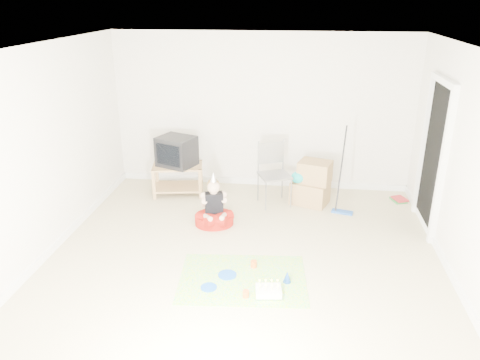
# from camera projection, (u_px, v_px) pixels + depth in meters

# --- Properties ---
(ground) EXTENTS (5.00, 5.00, 0.00)m
(ground) POSITION_uv_depth(u_px,v_px,m) (244.00, 257.00, 5.98)
(ground) COLOR beige
(ground) RESTS_ON ground
(doorway_recess) EXTENTS (0.02, 0.90, 2.05)m
(doorway_recess) POSITION_uv_depth(u_px,v_px,m) (434.00, 159.00, 6.41)
(doorway_recess) COLOR black
(doorway_recess) RESTS_ON ground
(tv_stand) EXTENTS (0.89, 0.64, 0.51)m
(tv_stand) POSITION_uv_depth(u_px,v_px,m) (178.00, 177.00, 7.79)
(tv_stand) COLOR #AB814D
(tv_stand) RESTS_ON ground
(crt_tv) EXTENTS (0.70, 0.64, 0.48)m
(crt_tv) POSITION_uv_depth(u_px,v_px,m) (177.00, 151.00, 7.62)
(crt_tv) COLOR black
(crt_tv) RESTS_ON tv_stand
(folding_chair) EXTENTS (0.59, 0.58, 1.01)m
(folding_chair) POSITION_uv_depth(u_px,v_px,m) (275.00, 175.00, 7.32)
(folding_chair) COLOR gray
(folding_chair) RESTS_ON ground
(cardboard_boxes) EXTENTS (0.68, 0.59, 0.71)m
(cardboard_boxes) POSITION_uv_depth(u_px,v_px,m) (311.00, 184.00, 7.40)
(cardboard_boxes) COLOR #A88251
(cardboard_boxes) RESTS_ON ground
(floor_mop) EXTENTS (0.34, 0.42, 1.29)m
(floor_mop) POSITION_uv_depth(u_px,v_px,m) (343.00, 198.00, 7.09)
(floor_mop) COLOR #2252AC
(floor_mop) RESTS_ON ground
(book_pile) EXTENTS (0.26, 0.30, 0.06)m
(book_pile) POSITION_uv_depth(u_px,v_px,m) (399.00, 199.00, 7.60)
(book_pile) COLOR #27762F
(book_pile) RESTS_ON ground
(seated_woman) EXTENTS (0.70, 0.70, 0.81)m
(seated_woman) POSITION_uv_depth(u_px,v_px,m) (214.00, 213.00, 6.78)
(seated_woman) COLOR #A0180E
(seated_woman) RESTS_ON ground
(party_mat) EXTENTS (1.57, 1.20, 0.01)m
(party_mat) POSITION_uv_depth(u_px,v_px,m) (243.00, 279.00, 5.51)
(party_mat) COLOR #FF3581
(party_mat) RESTS_ON ground
(birthday_cake) EXTENTS (0.31, 0.26, 0.14)m
(birthday_cake) POSITION_uv_depth(u_px,v_px,m) (269.00, 292.00, 5.21)
(birthday_cake) COLOR white
(birthday_cake) RESTS_ON party_mat
(blue_plate_near) EXTENTS (0.23, 0.23, 0.01)m
(blue_plate_near) POSITION_uv_depth(u_px,v_px,m) (227.00, 275.00, 5.58)
(blue_plate_near) COLOR blue
(blue_plate_near) RESTS_ON party_mat
(blue_plate_far) EXTENTS (0.23, 0.23, 0.01)m
(blue_plate_far) POSITION_uv_depth(u_px,v_px,m) (209.00, 287.00, 5.34)
(blue_plate_far) COLOR blue
(blue_plate_far) RESTS_ON party_mat
(orange_cup_near) EXTENTS (0.09, 0.09, 0.09)m
(orange_cup_near) POSITION_uv_depth(u_px,v_px,m) (254.00, 264.00, 5.73)
(orange_cup_near) COLOR orange
(orange_cup_near) RESTS_ON party_mat
(orange_cup_far) EXTENTS (0.09, 0.09, 0.08)m
(orange_cup_far) POSITION_uv_depth(u_px,v_px,m) (246.00, 294.00, 5.17)
(orange_cup_far) COLOR orange
(orange_cup_far) RESTS_ON party_mat
(blue_party_hat) EXTENTS (0.10, 0.10, 0.14)m
(blue_party_hat) POSITION_uv_depth(u_px,v_px,m) (287.00, 277.00, 5.42)
(blue_party_hat) COLOR #1A4BB7
(blue_party_hat) RESTS_ON party_mat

